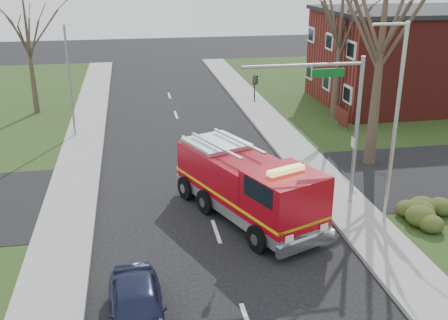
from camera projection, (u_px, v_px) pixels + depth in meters
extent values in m
plane|color=black|center=(216.00, 232.00, 21.69)|extent=(120.00, 120.00, 0.00)
cube|color=gray|center=(357.00, 218.00, 22.69)|extent=(2.40, 80.00, 0.15)
cube|color=gray|center=(61.00, 243.00, 20.63)|extent=(2.40, 80.00, 0.15)
cube|color=maroon|center=(422.00, 59.00, 40.17)|extent=(15.00, 10.00, 7.00)
cube|color=black|center=(428.00, 10.00, 38.89)|extent=(15.40, 10.40, 0.30)
cube|color=silver|center=(327.00, 82.00, 39.45)|extent=(0.12, 1.40, 1.20)
cube|color=#4E1412|center=(342.00, 116.00, 34.61)|extent=(0.12, 2.00, 1.00)
cylinder|color=gray|center=(346.00, 126.00, 34.04)|extent=(0.08, 0.08, 0.90)
cylinder|color=gray|center=(337.00, 120.00, 35.51)|extent=(0.08, 0.08, 0.90)
ellipsoid|color=#323E16|center=(430.00, 212.00, 22.05)|extent=(2.80, 2.00, 0.90)
cone|color=#392F22|center=(380.00, 56.00, 26.66)|extent=(0.64, 0.64, 12.00)
cone|color=#392F22|center=(340.00, 44.00, 35.46)|extent=(0.56, 0.56, 10.50)
cone|color=#392F22|center=(30.00, 53.00, 36.85)|extent=(0.44, 0.44, 9.00)
cylinder|color=gray|center=(356.00, 134.00, 22.94)|extent=(0.18, 0.18, 6.80)
cylinder|color=gray|center=(303.00, 65.00, 21.41)|extent=(5.20, 0.14, 0.14)
cube|color=#0C591E|center=(328.00, 73.00, 21.72)|extent=(1.40, 0.06, 0.35)
imported|color=black|center=(256.00, 76.00, 21.21)|extent=(0.22, 0.18, 1.10)
cylinder|color=#B7BABF|center=(395.00, 129.00, 20.93)|extent=(0.16, 0.16, 8.40)
cylinder|color=#B7BABF|center=(390.00, 24.00, 19.37)|extent=(1.40, 0.12, 0.12)
cylinder|color=gray|center=(70.00, 83.00, 32.21)|extent=(0.14, 0.14, 7.00)
cube|color=maroon|center=(231.00, 175.00, 23.41)|extent=(4.40, 5.81, 2.11)
cube|color=maroon|center=(285.00, 202.00, 20.35)|extent=(3.40, 3.40, 2.41)
cube|color=#B7BABF|center=(246.00, 202.00, 22.76)|extent=(5.41, 8.23, 0.45)
cube|color=#E5B20C|center=(246.00, 190.00, 22.57)|extent=(5.42, 8.24, 0.12)
cube|color=black|center=(304.00, 195.00, 19.22)|extent=(2.17, 0.97, 0.85)
cube|color=#E5D866|center=(286.00, 170.00, 19.87)|extent=(1.62, 0.94, 0.18)
cylinder|color=black|center=(258.00, 238.00, 20.02)|extent=(0.74, 1.15, 1.10)
cylinder|color=black|center=(310.00, 221.00, 21.34)|extent=(0.74, 1.15, 1.10)
cylinder|color=black|center=(186.00, 188.00, 24.53)|extent=(0.74, 1.15, 1.10)
cylinder|color=black|center=(233.00, 176.00, 25.84)|extent=(0.74, 1.15, 1.10)
imported|color=#1A1E3B|center=(137.00, 308.00, 15.74)|extent=(1.91, 4.29, 1.43)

